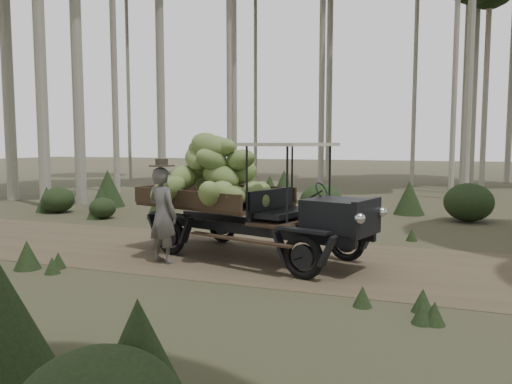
% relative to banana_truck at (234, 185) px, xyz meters
% --- Properties ---
extents(ground, '(120.00, 120.00, 0.00)m').
position_rel_banana_truck_xyz_m(ground, '(1.55, -0.02, -1.42)').
color(ground, '#473D2B').
rests_on(ground, ground).
extents(dirt_track, '(70.00, 4.00, 0.01)m').
position_rel_banana_truck_xyz_m(dirt_track, '(1.55, -0.02, -1.42)').
color(dirt_track, brown).
rests_on(dirt_track, ground).
extents(banana_truck, '(5.18, 2.96, 2.56)m').
position_rel_banana_truck_xyz_m(banana_truck, '(0.00, 0.00, 0.00)').
color(banana_truck, black).
rests_on(banana_truck, ground).
extents(farmer, '(0.75, 0.59, 1.97)m').
position_rel_banana_truck_xyz_m(farmer, '(-1.01, -1.07, -0.49)').
color(farmer, '#504E49').
rests_on(farmer, ground).
extents(undergrowth, '(20.93, 20.83, 1.32)m').
position_rel_banana_truck_xyz_m(undergrowth, '(0.79, 0.06, -0.88)').
color(undergrowth, '#233319').
rests_on(undergrowth, ground).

